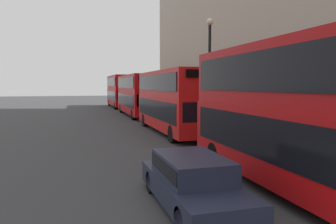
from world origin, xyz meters
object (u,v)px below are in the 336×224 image
(bus_leading, at_px, (300,111))
(bus_second_in_queue, at_px, (173,99))
(bus_third_in_queue, at_px, (137,93))
(car_dark_sedan, at_px, (193,180))
(bus_trailing, at_px, (120,90))
(pedestrian, at_px, (157,107))

(bus_leading, relative_size, bus_second_in_queue, 0.94)
(bus_third_in_queue, relative_size, car_dark_sedan, 2.47)
(bus_trailing, distance_m, car_dark_sedan, 39.94)
(bus_third_in_queue, distance_m, car_dark_sedan, 26.39)
(bus_third_in_queue, bearing_deg, car_dark_sedan, -97.42)
(bus_leading, height_order, bus_second_in_queue, bus_leading)
(bus_leading, height_order, car_dark_sedan, bus_leading)
(bus_second_in_queue, bearing_deg, pedestrian, 80.20)
(bus_third_in_queue, bearing_deg, bus_second_in_queue, -90.00)
(bus_second_in_queue, distance_m, pedestrian, 13.78)
(pedestrian, bearing_deg, bus_second_in_queue, -99.80)
(bus_trailing, xyz_separation_m, pedestrian, (2.33, -13.17, -1.67))
(bus_third_in_queue, height_order, car_dark_sedan, bus_third_in_queue)
(bus_leading, distance_m, bus_trailing, 39.59)
(bus_third_in_queue, distance_m, pedestrian, 2.81)
(bus_second_in_queue, xyz_separation_m, car_dark_sedan, (-3.40, -13.08, -1.58))
(bus_second_in_queue, xyz_separation_m, bus_third_in_queue, (-0.00, 13.03, 0.06))
(bus_second_in_queue, distance_m, bus_third_in_queue, 13.03)
(bus_leading, distance_m, bus_second_in_queue, 12.91)
(bus_leading, height_order, pedestrian, bus_leading)
(bus_third_in_queue, bearing_deg, bus_leading, -90.00)
(bus_leading, relative_size, bus_third_in_queue, 0.88)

